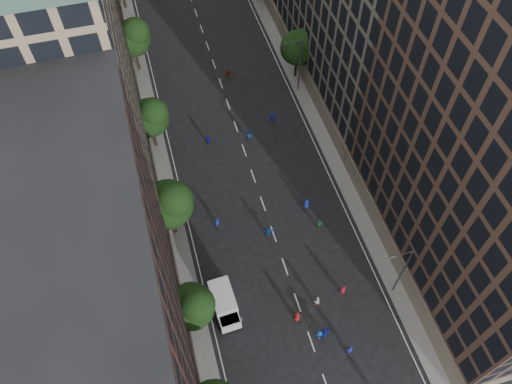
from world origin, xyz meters
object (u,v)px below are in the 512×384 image
Objects in this scene: cargo_van at (224,304)px; streetlamp_near at (402,270)px; streetlamp_far at (299,63)px; skater_1 at (350,350)px.

streetlamp_near is at bearing -11.85° from cargo_van.
cargo_van is (-18.17, 2.93, -3.72)m from streetlamp_near.
streetlamp_near and streetlamp_far have the same top height.
streetlamp_near is at bearing -151.16° from skater_1.
streetlamp_near is 18.78m from cargo_van.
streetlamp_far is (0.00, 33.00, 0.00)m from streetlamp_near.
streetlamp_near is 1.71× the size of cargo_van.
streetlamp_near is at bearing -90.00° from streetlamp_far.
streetlamp_far is 35.33m from cargo_van.
cargo_van is at bearing 170.84° from streetlamp_near.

